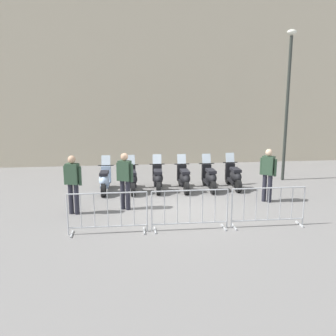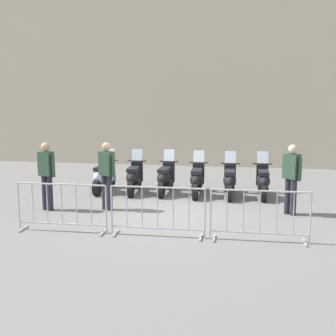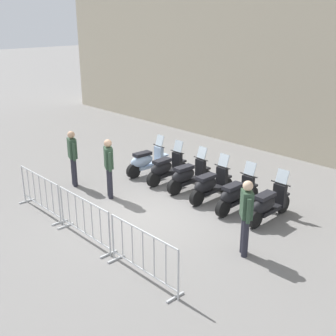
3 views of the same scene
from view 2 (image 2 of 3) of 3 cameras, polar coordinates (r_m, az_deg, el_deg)
ground_plane at (r=11.53m, az=0.34°, el=-5.56°), size 120.00×120.00×0.00m
motorcycle_0 at (r=13.87m, az=-8.00°, el=-1.08°), size 0.59×1.72×1.24m
motorcycle_1 at (r=13.61m, az=-4.22°, el=-1.22°), size 0.56×1.72×1.24m
motorcycle_2 at (r=13.48m, az=-0.34°, el=-1.31°), size 0.58×1.73×1.24m
motorcycle_3 at (r=13.28m, az=3.60°, el=-1.49°), size 0.56×1.72×1.24m
motorcycle_4 at (r=13.21m, az=7.64°, el=-1.62°), size 0.56×1.72×1.24m
motorcycle_5 at (r=13.33m, az=11.66°, el=-1.64°), size 0.56×1.72×1.24m
barrier_segment_0 at (r=10.18m, az=-13.00°, el=-4.87°), size 2.00×0.54×1.07m
barrier_segment_1 at (r=9.61m, az=-1.31°, el=-5.49°), size 2.00×0.54×1.07m
barrier_segment_2 at (r=9.48m, az=11.27°, el=-5.90°), size 2.00×0.54×1.07m
officer_near_row_end at (r=11.56m, az=15.02°, el=-0.87°), size 0.41×0.42×1.73m
officer_mid_plaza at (r=11.97m, az=-14.80°, el=-0.50°), size 0.52×0.34×1.73m
officer_by_barriers at (r=11.70m, az=-7.59°, el=-0.49°), size 0.48×0.37×1.73m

